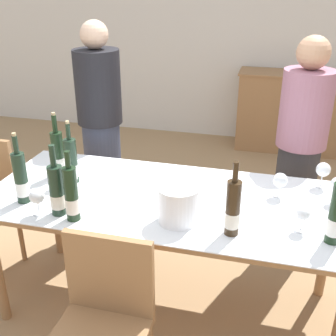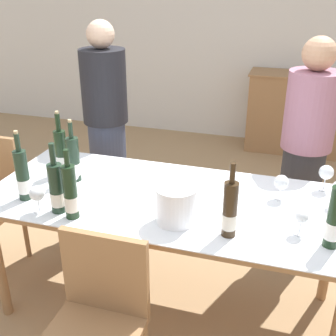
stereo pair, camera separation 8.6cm
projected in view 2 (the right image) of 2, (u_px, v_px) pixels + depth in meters
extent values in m
plane|color=#A37F56|center=(168.00, 305.00, 2.66)|extent=(12.00, 12.00, 0.00)
cube|color=silver|center=(249.00, 22.00, 4.84)|extent=(8.00, 0.10, 2.80)
cube|color=#996B42|center=(304.00, 115.00, 4.79)|extent=(1.24, 0.44, 0.88)
cube|color=#996B42|center=(309.00, 75.00, 4.60)|extent=(1.28, 0.46, 0.02)
cylinder|color=#996B42|center=(60.00, 207.00, 3.05)|extent=(0.06, 0.06, 0.73)
cylinder|color=#996B42|center=(330.00, 251.00, 2.56)|extent=(0.06, 0.06, 0.73)
cube|color=#996B42|center=(168.00, 201.00, 2.34)|extent=(2.01, 0.86, 0.04)
cube|color=white|center=(168.00, 198.00, 2.33)|extent=(2.04, 0.89, 0.01)
cylinder|color=white|center=(176.00, 204.00, 2.07)|extent=(0.20, 0.20, 0.19)
cylinder|color=white|center=(176.00, 188.00, 2.03)|extent=(0.21, 0.21, 0.01)
cylinder|color=#332314|center=(230.00, 210.00, 1.94)|extent=(0.07, 0.07, 0.28)
cylinder|color=silver|center=(229.00, 221.00, 1.97)|extent=(0.07, 0.07, 0.08)
cylinder|color=#332314|center=(233.00, 173.00, 1.86)|extent=(0.03, 0.03, 0.10)
cylinder|color=#1E3323|center=(57.00, 188.00, 2.15)|extent=(0.08, 0.08, 0.27)
cylinder|color=silver|center=(58.00, 198.00, 2.17)|extent=(0.08, 0.08, 0.07)
cylinder|color=#1E3323|center=(52.00, 154.00, 2.07)|extent=(0.03, 0.03, 0.11)
cylinder|color=#1E3323|center=(74.00, 159.00, 2.48)|extent=(0.07, 0.07, 0.27)
cylinder|color=white|center=(74.00, 168.00, 2.50)|extent=(0.08, 0.08, 0.07)
cylinder|color=#1E3323|center=(71.00, 130.00, 2.40)|extent=(0.03, 0.03, 0.10)
cylinder|color=tan|center=(70.00, 121.00, 2.38)|extent=(0.02, 0.02, 0.02)
cylinder|color=black|center=(335.00, 218.00, 1.86)|extent=(0.07, 0.07, 0.30)
cylinder|color=white|center=(332.00, 230.00, 1.89)|extent=(0.07, 0.07, 0.08)
cylinder|color=black|center=(61.00, 152.00, 2.57)|extent=(0.07, 0.07, 0.27)
cylinder|color=white|center=(62.00, 161.00, 2.59)|extent=(0.07, 0.07, 0.08)
cylinder|color=black|center=(58.00, 122.00, 2.49)|extent=(0.03, 0.03, 0.11)
cylinder|color=tan|center=(57.00, 112.00, 2.46)|extent=(0.02, 0.02, 0.02)
cylinder|color=#1E3323|center=(23.00, 175.00, 2.27)|extent=(0.07, 0.07, 0.28)
cylinder|color=white|center=(24.00, 186.00, 2.29)|extent=(0.07, 0.07, 0.08)
cylinder|color=#1E3323|center=(17.00, 143.00, 2.19)|extent=(0.03, 0.03, 0.10)
cylinder|color=tan|center=(16.00, 132.00, 2.16)|extent=(0.02, 0.02, 0.02)
cylinder|color=black|center=(70.00, 192.00, 2.09)|extent=(0.07, 0.07, 0.28)
cylinder|color=silver|center=(72.00, 203.00, 2.11)|extent=(0.07, 0.07, 0.08)
cylinder|color=black|center=(67.00, 158.00, 2.01)|extent=(0.03, 0.03, 0.09)
cylinder|color=white|center=(299.00, 233.00, 2.00)|extent=(0.06, 0.06, 0.00)
cylinder|color=white|center=(300.00, 227.00, 1.99)|extent=(0.01, 0.01, 0.07)
sphere|color=white|center=(302.00, 217.00, 1.97)|extent=(0.07, 0.07, 0.07)
cylinder|color=white|center=(40.00, 211.00, 2.19)|extent=(0.06, 0.06, 0.00)
cylinder|color=white|center=(39.00, 205.00, 2.18)|extent=(0.01, 0.01, 0.07)
sphere|color=white|center=(37.00, 194.00, 2.15)|extent=(0.08, 0.08, 0.08)
cylinder|color=white|center=(336.00, 205.00, 2.25)|extent=(0.06, 0.06, 0.00)
cylinder|color=white|center=(73.00, 193.00, 2.38)|extent=(0.07, 0.07, 0.00)
cylinder|color=white|center=(73.00, 186.00, 2.36)|extent=(0.01, 0.01, 0.08)
sphere|color=white|center=(72.00, 175.00, 2.33)|extent=(0.08, 0.08, 0.08)
cylinder|color=white|center=(279.00, 198.00, 2.32)|extent=(0.06, 0.06, 0.00)
cylinder|color=white|center=(280.00, 192.00, 2.30)|extent=(0.01, 0.01, 0.07)
sphere|color=white|center=(281.00, 182.00, 2.28)|extent=(0.08, 0.08, 0.08)
cylinder|color=white|center=(323.00, 189.00, 2.42)|extent=(0.07, 0.07, 0.00)
cylinder|color=white|center=(324.00, 183.00, 2.40)|extent=(0.01, 0.01, 0.08)
sphere|color=white|center=(326.00, 172.00, 2.37)|extent=(0.08, 0.08, 0.08)
cube|color=#996B42|center=(105.00, 273.00, 1.92)|extent=(0.42, 0.04, 0.41)
cylinder|color=#996B42|center=(26.00, 231.00, 3.03)|extent=(0.03, 0.03, 0.43)
cylinder|color=#383F56|center=(110.00, 175.00, 3.33)|extent=(0.28, 0.28, 0.90)
cylinder|color=black|center=(104.00, 86.00, 3.03)|extent=(0.33, 0.33, 0.53)
sphere|color=beige|center=(100.00, 34.00, 2.88)|extent=(0.20, 0.20, 0.20)
cylinder|color=#2D2D33|center=(297.00, 203.00, 2.97)|extent=(0.28, 0.28, 0.85)
cylinder|color=#9E667A|center=(311.00, 111.00, 2.68)|extent=(0.33, 0.33, 0.50)
sphere|color=tan|center=(319.00, 54.00, 2.53)|extent=(0.21, 0.21, 0.21)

